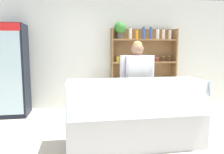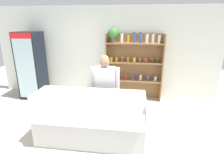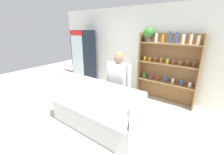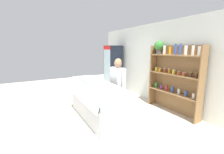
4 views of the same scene
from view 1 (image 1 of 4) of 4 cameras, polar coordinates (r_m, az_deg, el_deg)
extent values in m
plane|color=beige|center=(3.56, 3.56, -16.93)|extent=(12.00, 12.00, 0.00)
cube|color=silver|center=(5.52, -1.63, 6.31)|extent=(6.80, 0.10, 2.70)
cube|color=black|center=(5.19, -24.82, 1.56)|extent=(0.65, 0.63, 1.98)
cube|color=silver|center=(4.89, -25.81, 1.17)|extent=(0.57, 0.01, 1.78)
cube|color=red|center=(4.88, -26.45, 11.74)|extent=(0.61, 0.01, 0.16)
cylinder|color=purple|center=(5.12, -27.31, -6.19)|extent=(0.05, 0.05, 0.16)
cylinder|color=#2D8C38|center=(5.08, -25.89, -6.12)|extent=(0.06, 0.06, 0.18)
cylinder|color=#2D8C38|center=(5.04, -24.44, -6.14)|extent=(0.06, 0.06, 0.18)
cylinder|color=#3356B2|center=(5.00, -22.98, -6.02)|extent=(0.07, 0.07, 0.20)
cylinder|color=#3356B2|center=(4.96, -25.51, -0.22)|extent=(0.06, 0.06, 0.17)
cylinder|color=orange|center=(4.92, -23.55, -0.05)|extent=(0.06, 0.06, 0.19)
cylinder|color=#2D8C38|center=(4.93, -25.86, 5.70)|extent=(0.07, 0.07, 0.14)
cylinder|color=purple|center=(4.88, -23.87, 5.88)|extent=(0.05, 0.05, 0.16)
cube|color=olive|center=(5.60, 7.85, 2.37)|extent=(1.63, 0.02, 1.94)
cube|color=olive|center=(5.28, -0.04, 2.13)|extent=(0.03, 0.28, 1.94)
cube|color=olive|center=(5.75, 15.91, 2.29)|extent=(0.03, 0.28, 1.94)
cube|color=olive|center=(5.51, 8.20, -1.79)|extent=(1.57, 0.28, 0.04)
cube|color=olive|center=(5.45, 8.31, 3.86)|extent=(1.57, 0.28, 0.04)
cube|color=olive|center=(5.44, 8.42, 9.57)|extent=(1.57, 0.28, 0.04)
cylinder|color=#4C4742|center=(5.30, 2.10, 10.62)|extent=(0.16, 0.16, 0.13)
sphere|color=#327A2D|center=(5.31, 2.11, 12.66)|extent=(0.29, 0.29, 0.29)
cylinder|color=silver|center=(5.33, 4.78, 11.26)|extent=(0.08, 0.08, 0.26)
cylinder|color=black|center=(5.36, 4.72, 12.70)|extent=(0.05, 0.05, 0.02)
cylinder|color=orange|center=(5.40, 6.51, 11.00)|extent=(0.06, 0.06, 0.22)
cylinder|color=black|center=(5.40, 6.53, 12.26)|extent=(0.04, 0.04, 0.02)
cylinder|color=#3356B2|center=(5.46, 8.27, 11.22)|extent=(0.07, 0.07, 0.28)
cylinder|color=black|center=(5.46, 8.34, 12.76)|extent=(0.04, 0.04, 0.02)
cylinder|color=#3356B2|center=(5.48, 10.10, 11.17)|extent=(0.06, 0.06, 0.28)
cylinder|color=black|center=(5.51, 10.06, 12.68)|extent=(0.04, 0.04, 0.02)
cylinder|color=silver|center=(5.53, 11.82, 10.92)|extent=(0.08, 0.08, 0.24)
cylinder|color=black|center=(5.56, 11.75, 12.24)|extent=(0.05, 0.05, 0.02)
cylinder|color=silver|center=(5.63, 13.27, 10.82)|extent=(0.07, 0.07, 0.25)
cylinder|color=black|center=(5.63, 13.36, 12.15)|extent=(0.05, 0.05, 0.02)
cylinder|color=silver|center=(5.68, 14.88, 10.63)|extent=(0.07, 0.07, 0.22)
cylinder|color=black|center=(5.69, 14.92, 11.84)|extent=(0.04, 0.04, 0.02)
cylinder|color=yellow|center=(5.29, 1.50, 4.66)|extent=(0.08, 0.08, 0.12)
cylinder|color=gold|center=(5.28, 1.51, 5.36)|extent=(0.09, 0.09, 0.01)
cylinder|color=orange|center=(5.30, 3.20, 4.59)|extent=(0.09, 0.09, 0.11)
cylinder|color=silver|center=(5.32, 3.16, 5.24)|extent=(0.09, 0.09, 0.01)
cylinder|color=#BF4C2D|center=(5.37, 4.83, 4.69)|extent=(0.07, 0.07, 0.12)
cylinder|color=silver|center=(5.35, 4.88, 5.38)|extent=(0.07, 0.07, 0.01)
cylinder|color=orange|center=(5.41, 6.58, 4.66)|extent=(0.07, 0.07, 0.12)
cylinder|color=silver|center=(5.40, 6.63, 5.33)|extent=(0.07, 0.07, 0.01)
cylinder|color=yellow|center=(5.43, 8.48, 4.66)|extent=(0.09, 0.09, 0.12)
cylinder|color=silver|center=(5.45, 8.44, 5.37)|extent=(0.09, 0.09, 0.01)
cylinder|color=#BF4C2D|center=(5.49, 10.03, 4.51)|extent=(0.07, 0.07, 0.09)
cylinder|color=silver|center=(5.50, 10.00, 5.05)|extent=(0.07, 0.07, 0.01)
cylinder|color=#BF4C2D|center=(5.54, 11.68, 4.47)|extent=(0.08, 0.08, 0.09)
cylinder|color=silver|center=(5.55, 11.62, 4.98)|extent=(0.09, 0.09, 0.01)
cylinder|color=brown|center=(5.63, 13.19, 4.60)|extent=(0.08, 0.08, 0.11)
cylinder|color=gold|center=(5.61, 13.26, 5.22)|extent=(0.08, 0.08, 0.01)
cylinder|color=brown|center=(5.67, 14.70, 4.61)|extent=(0.07, 0.07, 0.12)
cylinder|color=gold|center=(5.67, 14.70, 5.26)|extent=(0.07, 0.07, 0.01)
cube|color=#2D8C38|center=(5.34, 1.67, -0.95)|extent=(0.08, 0.04, 0.16)
cube|color=purple|center=(5.39, 3.90, -1.08)|extent=(0.06, 0.05, 0.12)
cube|color=red|center=(5.44, 6.08, -0.88)|extent=(0.06, 0.04, 0.15)
cube|color=#3356B2|center=(5.50, 8.22, -0.72)|extent=(0.06, 0.04, 0.17)
cube|color=silver|center=(5.57, 10.32, -0.76)|extent=(0.06, 0.05, 0.15)
cube|color=#3356B2|center=(5.64, 12.36, -0.69)|extent=(0.06, 0.05, 0.16)
cube|color=silver|center=(5.72, 14.34, -0.75)|extent=(0.07, 0.04, 0.13)
cube|color=silver|center=(3.41, 6.09, -13.04)|extent=(2.04, 0.65, 0.55)
cube|color=white|center=(3.32, 6.16, -8.27)|extent=(1.98, 0.59, 0.03)
cube|color=silver|center=(2.99, 7.77, -6.06)|extent=(2.00, 0.16, 0.47)
cube|color=silver|center=(3.28, 6.04, -0.79)|extent=(2.00, 0.49, 0.01)
cube|color=silver|center=(3.16, -11.77, -5.37)|extent=(0.01, 0.61, 0.45)
cube|color=silver|center=(3.67, 21.63, -3.97)|extent=(0.01, 0.61, 0.45)
cube|color=beige|center=(3.27, -8.33, -7.75)|extent=(0.16, 0.12, 0.06)
cube|color=white|center=(3.09, -8.27, -8.78)|extent=(0.05, 0.03, 0.02)
cube|color=tan|center=(3.29, -3.52, -7.71)|extent=(0.16, 0.14, 0.05)
cube|color=white|center=(3.10, -3.16, -8.63)|extent=(0.05, 0.03, 0.02)
cube|color=beige|center=(3.33, 1.22, -7.47)|extent=(0.16, 0.12, 0.05)
cube|color=white|center=(3.14, 1.87, -8.41)|extent=(0.05, 0.03, 0.02)
cube|color=tan|center=(3.38, 5.82, -7.29)|extent=(0.17, 0.13, 0.05)
cube|color=white|center=(3.20, 6.73, -8.15)|extent=(0.05, 0.03, 0.02)
cube|color=tan|center=(3.46, 10.23, -7.06)|extent=(0.17, 0.12, 0.04)
cube|color=white|center=(3.29, 11.37, -7.84)|extent=(0.05, 0.03, 0.02)
cube|color=tan|center=(3.56, 14.42, -6.72)|extent=(0.16, 0.12, 0.05)
cube|color=white|center=(3.39, 15.74, -7.50)|extent=(0.05, 0.03, 0.02)
cube|color=beige|center=(3.68, 18.35, -6.46)|extent=(0.17, 0.13, 0.04)
cube|color=white|center=(3.51, 19.83, -7.14)|extent=(0.05, 0.03, 0.02)
cylinder|color=tan|center=(3.09, -8.61, -7.92)|extent=(0.20, 0.16, 0.14)
cylinder|color=tan|center=(3.11, -4.50, -8.01)|extent=(0.17, 0.11, 0.11)
cylinder|color=tan|center=(3.13, -0.45, -7.66)|extent=(0.19, 0.15, 0.14)
cylinder|color=white|center=(3.39, 14.92, -6.13)|extent=(0.07, 0.07, 0.20)
cylinder|color=white|center=(3.43, 16.45, -6.03)|extent=(0.07, 0.07, 0.20)
cylinder|color=#2D2D38|center=(3.96, 5.10, -8.64)|extent=(0.13, 0.13, 0.74)
cylinder|color=#2D2D38|center=(4.01, 7.74, -8.48)|extent=(0.13, 0.13, 0.74)
cube|color=white|center=(3.85, 6.58, 1.11)|extent=(0.43, 0.24, 0.61)
cube|color=white|center=(3.79, 7.01, -4.01)|extent=(0.36, 0.01, 1.14)
cylinder|color=white|center=(3.79, 2.73, 1.50)|extent=(0.09, 0.09, 0.55)
cylinder|color=white|center=(3.93, 10.29, 1.61)|extent=(0.09, 0.09, 0.55)
sphere|color=#8C664C|center=(3.83, 6.67, 7.28)|extent=(0.21, 0.21, 0.21)
sphere|color=#997A47|center=(3.84, 6.64, 8.06)|extent=(0.18, 0.18, 0.18)
camera|label=2|loc=(1.82, 76.19, 26.73)|focal=28.00mm
camera|label=3|loc=(3.05, 61.39, 15.30)|focal=24.00mm
camera|label=4|loc=(4.68, 61.79, 8.22)|focal=24.00mm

